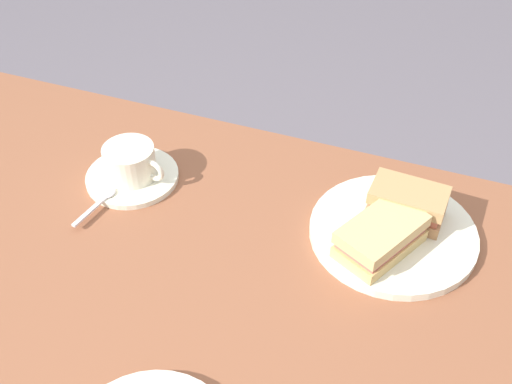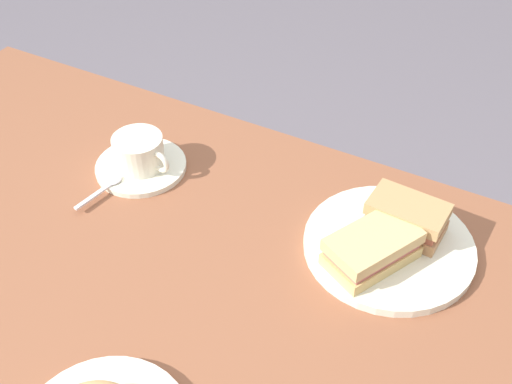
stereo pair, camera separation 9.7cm
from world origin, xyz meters
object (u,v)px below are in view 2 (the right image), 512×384
(sandwich_front, at_px, (406,217))
(sandwich_back, at_px, (372,248))
(sandwich_plate, at_px, (389,246))
(spoon, at_px, (106,187))
(coffee_cup, at_px, (139,151))
(dining_table, at_px, (119,339))
(coffee_saucer, at_px, (141,166))

(sandwich_front, bearing_deg, sandwich_back, 74.27)
(sandwich_front, bearing_deg, sandwich_plate, 74.09)
(sandwich_plate, distance_m, sandwich_front, 0.05)
(sandwich_plate, relative_size, spoon, 2.58)
(coffee_cup, bearing_deg, sandwich_front, -172.62)
(sandwich_front, relative_size, sandwich_back, 0.78)
(dining_table, distance_m, sandwich_back, 0.40)
(sandwich_front, distance_m, coffee_saucer, 0.45)
(sandwich_plate, xyz_separation_m, sandwich_front, (-0.01, -0.04, 0.03))
(sandwich_back, bearing_deg, dining_table, 36.23)
(coffee_cup, relative_size, spoon, 1.12)
(sandwich_front, xyz_separation_m, spoon, (0.46, 0.13, -0.03))
(sandwich_front, bearing_deg, dining_table, 43.05)
(sandwich_plate, relative_size, coffee_saucer, 1.64)
(sandwich_plate, height_order, spoon, spoon)
(spoon, bearing_deg, coffee_cup, -100.44)
(sandwich_back, relative_size, coffee_saucer, 0.97)
(dining_table, relative_size, coffee_cup, 11.62)
(sandwich_plate, bearing_deg, coffee_saucer, 2.81)
(sandwich_front, bearing_deg, coffee_cup, 7.38)
(sandwich_plate, height_order, sandwich_front, sandwich_front)
(coffee_cup, bearing_deg, sandwich_plate, -177.15)
(sandwich_back, relative_size, coffee_cup, 1.36)
(sandwich_back, relative_size, spoon, 1.53)
(sandwich_plate, bearing_deg, dining_table, 40.37)
(sandwich_plate, bearing_deg, sandwich_back, 74.41)
(sandwich_back, xyz_separation_m, coffee_saucer, (0.43, -0.03, -0.03))
(sandwich_plate, height_order, coffee_cup, coffee_cup)
(coffee_saucer, distance_m, coffee_cup, 0.03)
(dining_table, distance_m, sandwich_front, 0.47)
(dining_table, height_order, coffee_cup, coffee_cup)
(dining_table, xyz_separation_m, coffee_saucer, (0.12, -0.25, 0.11))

